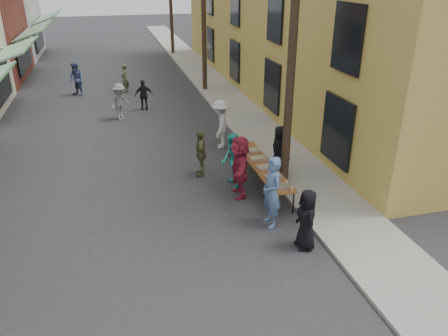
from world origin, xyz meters
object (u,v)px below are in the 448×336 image
catering_tray_sausage (282,187)px  server (280,149)px  utility_pole_mid (203,7)px  guest_front_c (233,161)px  serving_table (262,166)px  guest_front_a (307,220)px  utility_pole_near (293,40)px

catering_tray_sausage → server: (0.89, 2.40, 0.11)m
utility_pole_mid → catering_tray_sausage: 14.30m
utility_pole_mid → guest_front_c: utility_pole_mid is taller
serving_table → guest_front_a: size_ratio=2.52×
guest_front_c → guest_front_a: bearing=17.1°
utility_pole_near → serving_table: bearing=-170.5°
serving_table → guest_front_c: guest_front_c is taller
utility_pole_near → catering_tray_sausage: size_ratio=18.00×
guest_front_a → utility_pole_mid: bearing=-179.8°
serving_table → guest_front_a: 3.46m
serving_table → server: server is taller
utility_pole_mid → guest_front_a: 16.06m
server → utility_pole_mid: bearing=-20.4°
utility_pole_near → catering_tray_sausage: (-0.84, -1.79, -3.71)m
utility_pole_near → guest_front_c: utility_pole_near is taller
utility_pole_mid → serving_table: bearing=-93.9°
catering_tray_sausage → guest_front_a: 1.81m
utility_pole_mid → server: (0.05, -11.39, -3.60)m
utility_pole_mid → serving_table: 12.74m
utility_pole_mid → catering_tray_sausage: (-0.84, -13.79, -3.71)m
serving_table → guest_front_c: bearing=169.9°
serving_table → guest_front_a: (-0.06, -3.46, 0.08)m
guest_front_a → serving_table: bearing=-177.6°
catering_tray_sausage → utility_pole_near: bearing=65.0°
utility_pole_near → server: bearing=85.3°
catering_tray_sausage → utility_pole_mid: bearing=86.5°
serving_table → guest_front_c: (-0.92, 0.16, 0.18)m
serving_table → guest_front_a: guest_front_a is taller
guest_front_a → server: server is taller
guest_front_c → serving_table: bearing=83.6°
utility_pole_mid → catering_tray_sausage: bearing=-93.5°
utility_pole_mid → serving_table: utility_pole_mid is taller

